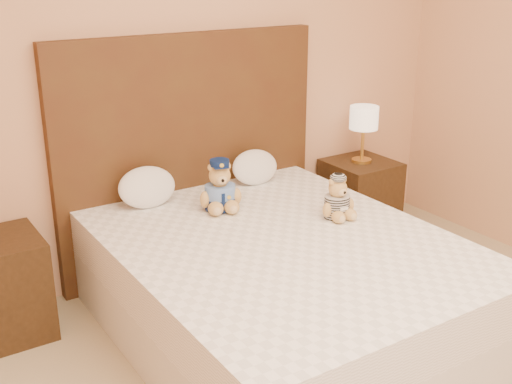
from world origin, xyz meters
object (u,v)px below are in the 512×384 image
lamp (364,121)px  pillow_right (255,166)px  bed (282,287)px  teddy_prisoner (337,197)px  nightstand_left (1,288)px  pillow_left (147,185)px  teddy_police (220,185)px  nightstand_right (359,198)px

lamp → pillow_right: size_ratio=1.23×
bed → teddy_prisoner: bearing=11.3°
nightstand_left → teddy_prisoner: bearing=-23.0°
teddy_prisoner → pillow_right: 0.75m
lamp → pillow_right: (-0.88, 0.03, -0.18)m
lamp → pillow_left: 1.64m
bed → pillow_right: 0.99m
teddy_police → bed: bearing=-67.8°
bed → lamp: 1.59m
teddy_police → nightstand_left: bearing=-175.7°
teddy_police → pillow_left: bearing=154.8°
bed → lamp: size_ratio=5.00×
nightstand_right → lamp: lamp is taller
nightstand_right → lamp: bearing=180.0°
teddy_prisoner → teddy_police: bearing=140.4°
nightstand_right → lamp: size_ratio=1.38×
pillow_left → nightstand_right: bearing=-1.1°
teddy_police → pillow_right: bearing=50.6°
lamp → pillow_left: size_ratio=1.14×
pillow_right → nightstand_left: bearing=-178.9°
teddy_police → pillow_left: (-0.32, 0.29, -0.02)m
teddy_prisoner → pillow_left: (-0.81, 0.74, 0.00)m
nightstand_left → bed: bearing=-32.6°
pillow_left → pillow_right: bearing=0.0°
bed → nightstand_left: 1.48m
nightstand_left → pillow_right: (1.62, 0.03, 0.39)m
bed → pillow_left: bearing=114.5°
teddy_police → teddy_prisoner: teddy_police is taller
lamp → teddy_police: size_ratio=1.36×
nightstand_right → pillow_left: pillow_left is taller
nightstand_right → pillow_left: 1.68m
pillow_left → bed: bearing=-65.5°
teddy_police → pillow_right: teddy_police is taller
bed → pillow_left: size_ratio=5.71×
teddy_prisoner → pillow_left: 1.10m
teddy_police → pillow_left: size_ratio=0.84×
pillow_right → bed: bearing=-113.8°
nightstand_left → pillow_right: size_ratio=1.69×
bed → nightstand_right: bearing=32.6°
bed → nightstand_right: 1.48m
pillow_right → teddy_police: bearing=-145.8°
bed → nightstand_right: (1.25, 0.80, -0.00)m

